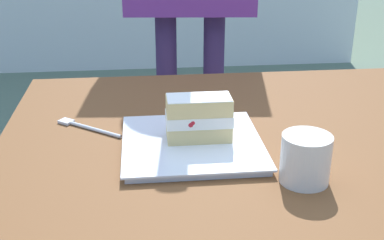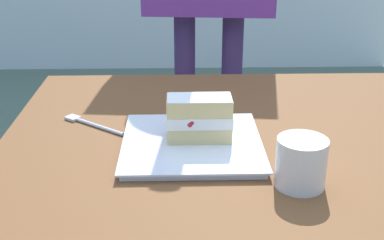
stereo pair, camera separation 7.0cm
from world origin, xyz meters
name	(u,v)px [view 1 (the left image)]	position (x,y,z in m)	size (l,w,h in m)	color
patio_table	(267,192)	(0.00, 0.00, 0.63)	(1.11, 0.96, 0.73)	brown
dessert_plate	(192,144)	(0.16, -0.01, 0.74)	(0.28, 0.28, 0.02)	white
cake_slice	(199,118)	(0.14, -0.02, 0.79)	(0.13, 0.07, 0.09)	#E0C17A
dessert_fork	(86,127)	(0.38, -0.12, 0.74)	(0.14, 0.12, 0.01)	silver
coffee_cup	(306,158)	(-0.02, 0.15, 0.78)	(0.09, 0.09, 0.09)	silver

